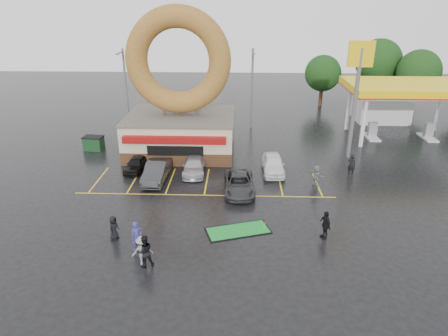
{
  "coord_description": "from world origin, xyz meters",
  "views": [
    {
      "loc": [
        2.54,
        -23.81,
        13.72
      ],
      "look_at": [
        1.51,
        3.59,
        2.2
      ],
      "focal_mm": 32.0,
      "sensor_mm": 36.0,
      "label": 1
    }
  ],
  "objects_px": {
    "gas_station": "(395,98)",
    "person_blue": "(137,237)",
    "car_silver": "(194,166)",
    "shell_sign": "(358,79)",
    "streetlight_left": "(126,88)",
    "car_white": "(273,164)",
    "car_black": "(136,164)",
    "donut_shop": "(180,107)",
    "car_dgrey": "(156,172)",
    "putting_green": "(238,231)",
    "streetlight_mid": "(252,87)",
    "car_grey": "(239,183)",
    "person_cameraman": "(325,225)",
    "streetlight_right": "(358,86)",
    "dumpster": "(94,144)"
  },
  "relations": [
    {
      "from": "person_blue",
      "to": "putting_green",
      "type": "relative_size",
      "value": 0.43
    },
    {
      "from": "streetlight_mid",
      "to": "car_white",
      "type": "xyz_separation_m",
      "value": [
        1.57,
        -12.92,
        -4.02
      ]
    },
    {
      "from": "car_grey",
      "to": "car_white",
      "type": "height_order",
      "value": "car_white"
    },
    {
      "from": "person_cameraman",
      "to": "gas_station",
      "type": "bearing_deg",
      "value": 133.72
    },
    {
      "from": "shell_sign",
      "to": "car_silver",
      "type": "xyz_separation_m",
      "value": [
        -14.22,
        -4.31,
        -6.74
      ]
    },
    {
      "from": "gas_station",
      "to": "putting_green",
      "type": "height_order",
      "value": "gas_station"
    },
    {
      "from": "streetlight_right",
      "to": "dumpster",
      "type": "xyz_separation_m",
      "value": [
        -27.78,
        -8.87,
        -4.13
      ]
    },
    {
      "from": "person_cameraman",
      "to": "dumpster",
      "type": "bearing_deg",
      "value": -146.48
    },
    {
      "from": "gas_station",
      "to": "car_black",
      "type": "bearing_deg",
      "value": -153.81
    },
    {
      "from": "donut_shop",
      "to": "car_black",
      "type": "bearing_deg",
      "value": -123.66
    },
    {
      "from": "gas_station",
      "to": "streetlight_right",
      "type": "distance_m",
      "value": 4.26
    },
    {
      "from": "donut_shop",
      "to": "gas_station",
      "type": "distance_m",
      "value": 24.35
    },
    {
      "from": "donut_shop",
      "to": "shell_sign",
      "type": "distance_m",
      "value": 16.29
    },
    {
      "from": "donut_shop",
      "to": "streetlight_left",
      "type": "relative_size",
      "value": 1.5
    },
    {
      "from": "shell_sign",
      "to": "person_blue",
      "type": "relative_size",
      "value": 5.55
    },
    {
      "from": "putting_green",
      "to": "gas_station",
      "type": "bearing_deg",
      "value": 52.42
    },
    {
      "from": "streetlight_mid",
      "to": "dumpster",
      "type": "height_order",
      "value": "streetlight_mid"
    },
    {
      "from": "shell_sign",
      "to": "putting_green",
      "type": "bearing_deg",
      "value": -127.26
    },
    {
      "from": "streetlight_mid",
      "to": "person_cameraman",
      "type": "bearing_deg",
      "value": -80.17
    },
    {
      "from": "streetlight_mid",
      "to": "car_grey",
      "type": "relative_size",
      "value": 1.82
    },
    {
      "from": "streetlight_right",
      "to": "car_silver",
      "type": "distance_m",
      "value": 22.72
    },
    {
      "from": "shell_sign",
      "to": "person_blue",
      "type": "xyz_separation_m",
      "value": [
        -16.32,
        -16.03,
        -6.42
      ]
    },
    {
      "from": "gas_station",
      "to": "car_grey",
      "type": "relative_size",
      "value": 2.76
    },
    {
      "from": "person_cameraman",
      "to": "person_blue",
      "type": "bearing_deg",
      "value": -99.67
    },
    {
      "from": "car_grey",
      "to": "person_blue",
      "type": "xyz_separation_m",
      "value": [
        -5.98,
        -8.18,
        0.27
      ]
    },
    {
      "from": "shell_sign",
      "to": "person_blue",
      "type": "height_order",
      "value": "shell_sign"
    },
    {
      "from": "streetlight_left",
      "to": "streetlight_right",
      "type": "bearing_deg",
      "value": 4.4
    },
    {
      "from": "putting_green",
      "to": "person_cameraman",
      "type": "bearing_deg",
      "value": -5.83
    },
    {
      "from": "car_silver",
      "to": "streetlight_mid",
      "type": "bearing_deg",
      "value": 65.95
    },
    {
      "from": "car_dgrey",
      "to": "shell_sign",
      "type": "bearing_deg",
      "value": 20.86
    },
    {
      "from": "car_white",
      "to": "person_cameraman",
      "type": "bearing_deg",
      "value": -77.06
    },
    {
      "from": "shell_sign",
      "to": "putting_green",
      "type": "height_order",
      "value": "shell_sign"
    },
    {
      "from": "car_silver",
      "to": "dumpster",
      "type": "distance_m",
      "value": 11.84
    },
    {
      "from": "car_grey",
      "to": "car_silver",
      "type": "bearing_deg",
      "value": 135.0
    },
    {
      "from": "streetlight_left",
      "to": "streetlight_mid",
      "type": "bearing_deg",
      "value": 4.09
    },
    {
      "from": "car_black",
      "to": "car_dgrey",
      "type": "distance_m",
      "value": 2.97
    },
    {
      "from": "streetlight_left",
      "to": "putting_green",
      "type": "bearing_deg",
      "value": -59.66
    },
    {
      "from": "car_dgrey",
      "to": "putting_green",
      "type": "bearing_deg",
      "value": -46.93
    },
    {
      "from": "car_dgrey",
      "to": "putting_green",
      "type": "distance_m",
      "value": 10.21
    },
    {
      "from": "gas_station",
      "to": "streetlight_mid",
      "type": "bearing_deg",
      "value": -179.92
    },
    {
      "from": "donut_shop",
      "to": "car_grey",
      "type": "height_order",
      "value": "donut_shop"
    },
    {
      "from": "car_black",
      "to": "donut_shop",
      "type": "bearing_deg",
      "value": 61.14
    },
    {
      "from": "person_cameraman",
      "to": "putting_green",
      "type": "relative_size",
      "value": 0.42
    },
    {
      "from": "streetlight_left",
      "to": "person_cameraman",
      "type": "xyz_separation_m",
      "value": [
        18.0,
        -22.11,
        -3.86
      ]
    },
    {
      "from": "person_blue",
      "to": "person_cameraman",
      "type": "bearing_deg",
      "value": -29.38
    },
    {
      "from": "gas_station",
      "to": "person_blue",
      "type": "xyz_separation_m",
      "value": [
        -23.32,
        -24.97,
        -2.74
      ]
    },
    {
      "from": "car_silver",
      "to": "shell_sign",
      "type": "bearing_deg",
      "value": 14.36
    },
    {
      "from": "car_black",
      "to": "car_dgrey",
      "type": "xyz_separation_m",
      "value": [
        2.17,
        -2.03,
        0.17
      ]
    },
    {
      "from": "streetlight_left",
      "to": "car_white",
      "type": "height_order",
      "value": "streetlight_left"
    },
    {
      "from": "donut_shop",
      "to": "streetlight_left",
      "type": "bearing_deg",
      "value": 135.22
    }
  ]
}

